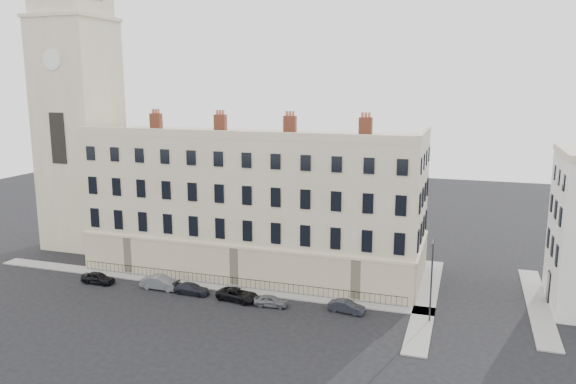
{
  "coord_description": "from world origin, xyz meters",
  "views": [
    {
      "loc": [
        16.13,
        -44.25,
        20.4
      ],
      "look_at": [
        -1.56,
        10.0,
        9.27
      ],
      "focal_mm": 35.0,
      "sensor_mm": 36.0,
      "label": 1
    }
  ],
  "objects_px": {
    "car_a": "(98,278)",
    "car_e": "(271,301)",
    "car_c": "(192,289)",
    "car_d": "(238,295)",
    "streetlamp": "(431,277)",
    "car_b": "(161,283)",
    "car_f": "(347,307)"
  },
  "relations": [
    {
      "from": "car_b",
      "to": "car_d",
      "type": "relative_size",
      "value": 0.98
    },
    {
      "from": "car_c",
      "to": "car_b",
      "type": "bearing_deg",
      "value": 87.88
    },
    {
      "from": "car_c",
      "to": "car_d",
      "type": "bearing_deg",
      "value": -90.27
    },
    {
      "from": "car_b",
      "to": "streetlamp",
      "type": "relative_size",
      "value": 0.54
    },
    {
      "from": "car_a",
      "to": "car_c",
      "type": "relative_size",
      "value": 0.97
    },
    {
      "from": "car_a",
      "to": "car_c",
      "type": "height_order",
      "value": "car_a"
    },
    {
      "from": "car_c",
      "to": "car_f",
      "type": "distance_m",
      "value": 15.45
    },
    {
      "from": "car_b",
      "to": "car_f",
      "type": "height_order",
      "value": "car_b"
    },
    {
      "from": "car_d",
      "to": "car_e",
      "type": "height_order",
      "value": "car_d"
    },
    {
      "from": "car_a",
      "to": "car_b",
      "type": "height_order",
      "value": "car_b"
    },
    {
      "from": "car_c",
      "to": "streetlamp",
      "type": "distance_m",
      "value": 23.02
    },
    {
      "from": "car_b",
      "to": "car_a",
      "type": "bearing_deg",
      "value": 95.26
    },
    {
      "from": "car_a",
      "to": "car_e",
      "type": "xyz_separation_m",
      "value": [
        19.07,
        -0.17,
        -0.07
      ]
    },
    {
      "from": "car_c",
      "to": "streetlamp",
      "type": "xyz_separation_m",
      "value": [
        22.73,
        0.32,
        3.65
      ]
    },
    {
      "from": "car_a",
      "to": "car_f",
      "type": "bearing_deg",
      "value": -87.95
    },
    {
      "from": "car_b",
      "to": "car_e",
      "type": "relative_size",
      "value": 1.29
    },
    {
      "from": "car_e",
      "to": "streetlamp",
      "type": "height_order",
      "value": "streetlamp"
    },
    {
      "from": "car_f",
      "to": "car_b",
      "type": "bearing_deg",
      "value": 98.43
    },
    {
      "from": "streetlamp",
      "to": "car_c",
      "type": "bearing_deg",
      "value": -178.91
    },
    {
      "from": "car_a",
      "to": "car_e",
      "type": "height_order",
      "value": "car_a"
    },
    {
      "from": "car_a",
      "to": "car_c",
      "type": "xyz_separation_m",
      "value": [
        10.58,
        0.37,
        -0.07
      ]
    },
    {
      "from": "car_d",
      "to": "streetlamp",
      "type": "relative_size",
      "value": 0.55
    },
    {
      "from": "car_a",
      "to": "car_e",
      "type": "distance_m",
      "value": 19.07
    },
    {
      "from": "car_b",
      "to": "car_d",
      "type": "height_order",
      "value": "car_b"
    },
    {
      "from": "car_a",
      "to": "streetlamp",
      "type": "relative_size",
      "value": 0.47
    },
    {
      "from": "car_f",
      "to": "streetlamp",
      "type": "distance_m",
      "value": 8.14
    },
    {
      "from": "car_a",
      "to": "car_b",
      "type": "distance_m",
      "value": 7.05
    },
    {
      "from": "car_b",
      "to": "car_e",
      "type": "distance_m",
      "value": 12.07
    },
    {
      "from": "car_c",
      "to": "car_d",
      "type": "height_order",
      "value": "car_d"
    },
    {
      "from": "car_a",
      "to": "car_f",
      "type": "height_order",
      "value": "car_a"
    },
    {
      "from": "car_c",
      "to": "car_f",
      "type": "height_order",
      "value": "car_f"
    },
    {
      "from": "car_d",
      "to": "car_b",
      "type": "bearing_deg",
      "value": 96.01
    }
  ]
}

